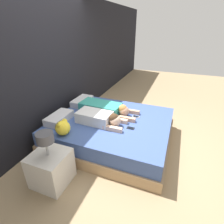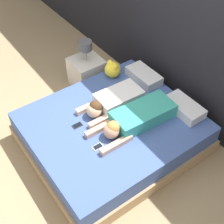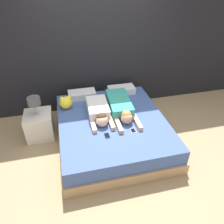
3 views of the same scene
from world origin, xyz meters
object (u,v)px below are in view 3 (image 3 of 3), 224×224
(bed, at_px, (112,130))
(pillow_head_left, at_px, (82,95))
(person_left, at_px, (99,111))
(pillow_head_right, at_px, (121,90))
(cell_phone_left, at_px, (107,136))
(nightstand, at_px, (39,124))
(plush_toy, at_px, (66,102))
(person_right, at_px, (121,106))
(cell_phone_right, at_px, (133,131))

(bed, xyz_separation_m, pillow_head_left, (-0.40, 0.86, 0.29))
(pillow_head_left, distance_m, person_left, 0.74)
(pillow_head_right, relative_size, cell_phone_left, 4.27)
(bed, relative_size, nightstand, 2.59)
(plush_toy, relative_size, nightstand, 0.30)
(nightstand, bearing_deg, plush_toy, 14.31)
(bed, height_order, pillow_head_right, pillow_head_right)
(plush_toy, bearing_deg, pillow_head_left, 44.11)
(cell_phone_left, height_order, plush_toy, plush_toy)
(person_right, bearing_deg, pillow_head_right, 73.24)
(pillow_head_left, bearing_deg, nightstand, -151.97)
(person_left, xyz_separation_m, cell_phone_right, (0.45, -0.53, -0.09))
(bed, distance_m, plush_toy, 0.97)
(plush_toy, bearing_deg, person_left, -36.17)
(bed, xyz_separation_m, cell_phone_left, (-0.18, -0.40, 0.23))
(pillow_head_right, height_order, nightstand, nightstand)
(bed, xyz_separation_m, nightstand, (-1.25, 0.41, 0.05))
(person_left, xyz_separation_m, cell_phone_left, (0.02, -0.55, -0.09))
(person_left, relative_size, nightstand, 1.07)
(person_right, height_order, cell_phone_left, person_right)
(bed, bearing_deg, pillow_head_left, 115.30)
(pillow_head_right, relative_size, person_left, 0.61)
(plush_toy, bearing_deg, pillow_head_right, 15.64)
(pillow_head_left, distance_m, person_right, 0.89)
(cell_phone_right, distance_m, nightstand, 1.71)
(bed, bearing_deg, cell_phone_left, -113.76)
(person_right, xyz_separation_m, plush_toy, (-0.95, 0.32, 0.03))
(bed, xyz_separation_m, cell_phone_right, (0.25, -0.39, 0.23))
(cell_phone_right, relative_size, nightstand, 0.15)
(pillow_head_left, height_order, cell_phone_right, pillow_head_left)
(cell_phone_left, bearing_deg, pillow_head_right, 65.19)
(plush_toy, bearing_deg, person_right, -18.76)
(bed, height_order, plush_toy, plush_toy)
(cell_phone_left, bearing_deg, nightstand, 142.95)
(pillow_head_left, bearing_deg, bed, -64.70)
(person_right, relative_size, cell_phone_right, 9.30)
(plush_toy, xyz_separation_m, nightstand, (-0.52, -0.13, -0.30))
(pillow_head_left, distance_m, nightstand, 0.99)
(cell_phone_right, bearing_deg, cell_phone_left, -177.63)
(bed, distance_m, person_left, 0.41)
(cell_phone_left, height_order, cell_phone_right, same)
(person_right, bearing_deg, cell_phone_left, -122.15)
(pillow_head_left, relative_size, plush_toy, 2.19)
(pillow_head_left, relative_size, pillow_head_right, 1.00)
(bed, relative_size, cell_phone_left, 16.94)
(bed, relative_size, pillow_head_left, 3.96)
(pillow_head_left, xyz_separation_m, cell_phone_right, (0.66, -1.24, -0.06))
(cell_phone_left, bearing_deg, person_left, 92.15)
(pillow_head_left, bearing_deg, person_right, -46.03)
(person_left, height_order, nightstand, nightstand)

